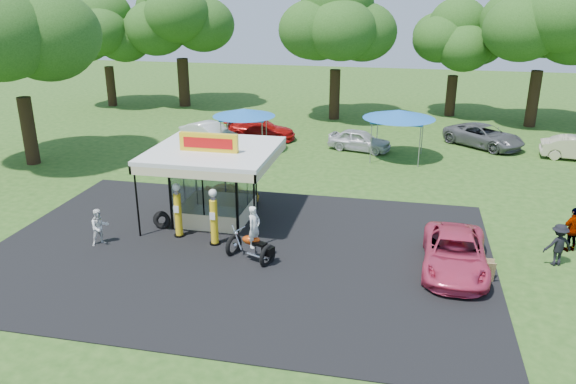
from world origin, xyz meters
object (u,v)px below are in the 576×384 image
gas_pump_left (178,212)px  bg_car_d (484,136)px  kiosk_car (231,193)px  bg_car_c (360,140)px  pink_sedan (455,253)px  tent_east (399,115)px  bg_car_a (210,134)px  bg_car_b (261,130)px  spectator_east_b (573,230)px  gas_station_kiosk (215,183)px  gas_pump_right (214,219)px  motorcycle (253,239)px  spectator_east_a (558,245)px  tent_west (244,113)px  a_frame_sign (488,271)px  spectator_west (100,227)px

gas_pump_left → bg_car_d: bearing=51.5°
kiosk_car → bg_car_c: bearing=-26.1°
pink_sedan → tent_east: tent_east is taller
kiosk_car → bg_car_a: bg_car_a is taller
bg_car_b → bg_car_d: 15.17m
spectator_east_b → bg_car_a: bearing=-59.6°
gas_station_kiosk → gas_pump_right: bearing=-72.0°
motorcycle → bg_car_d: (10.61, 19.48, -0.18)m
spectator_east_a → bg_car_d: size_ratio=0.31×
spectator_east_b → tent_east: size_ratio=0.42×
kiosk_car → tent_west: bearing=12.0°
gas_pump_left → gas_pump_right: gas_pump_right is taller
gas_pump_right → spectator_east_b: size_ratio=1.32×
gas_station_kiosk → tent_east: 14.12m
spectator_east_b → bg_car_d: (-1.70, 15.94, -0.19)m
bg_car_a → gas_pump_right: bearing=-131.6°
a_frame_sign → spectator_east_a: bearing=33.2°
spectator_east_a → bg_car_a: (-18.88, 13.82, -0.07)m
gas_pump_right → spectator_west: bearing=-168.0°
spectator_east_a → bg_car_d: (-0.85, 17.38, -0.10)m
spectator_east_b → spectator_west: bearing=-17.1°
gas_station_kiosk → bg_car_b: 14.66m
motorcycle → bg_car_b: (-4.50, 18.20, -0.21)m
kiosk_car → spectator_east_a: size_ratio=1.68×
tent_west → tent_east: tent_east is taller
gas_station_kiosk → bg_car_c: 14.21m
bg_car_a → bg_car_c: 10.01m
bg_car_b → pink_sedan: bearing=-145.4°
a_frame_sign → gas_pump_right: bearing=172.5°
bg_car_d → spectator_east_b: bearing=-133.6°
bg_car_a → tent_west: bearing=-79.5°
bg_car_c → bg_car_a: bearing=109.5°
bg_car_b → bg_car_d: (15.12, 1.28, 0.03)m
a_frame_sign → tent_west: bearing=129.5°
bg_car_a → bg_car_b: bg_car_a is taller
gas_pump_right → motorcycle: 2.21m
a_frame_sign → spectator_east_b: size_ratio=0.46×
spectator_west → tent_west: bearing=34.6°
bg_car_b → tent_west: bearing=175.4°
a_frame_sign → bg_car_a: bearing=133.1°
motorcycle → spectator_east_b: size_ratio=1.27×
spectator_east_b → bg_car_d: bearing=-111.4°
gas_station_kiosk → kiosk_car: 2.56m
spectator_east_b → bg_car_b: size_ratio=0.38×
gas_station_kiosk → spectator_east_a: gas_station_kiosk is taller
kiosk_car → spectator_west: (-3.77, -5.82, 0.31)m
motorcycle → bg_car_d: motorcycle is taller
gas_pump_left → spectator_east_b: gas_pump_left is taller
gas_station_kiosk → bg_car_b: size_ratio=1.10×
bg_car_a → tent_west: (2.67, -0.85, 1.77)m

